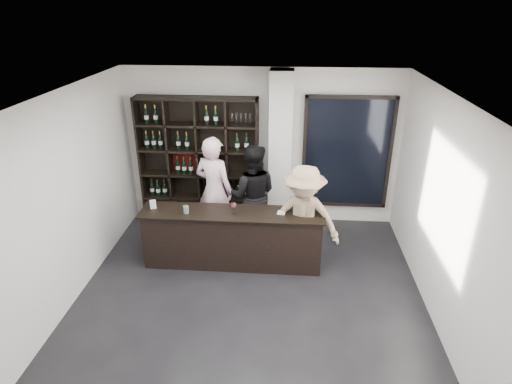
# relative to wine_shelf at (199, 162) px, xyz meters

# --- Properties ---
(floor) EXTENTS (5.00, 5.50, 0.01)m
(floor) POSITION_rel_wine_shelf_xyz_m (1.15, -2.57, -1.20)
(floor) COLOR black
(floor) RESTS_ON ground
(wine_shelf) EXTENTS (2.20, 0.35, 2.40)m
(wine_shelf) POSITION_rel_wine_shelf_xyz_m (0.00, 0.00, 0.00)
(wine_shelf) COLOR black
(wine_shelf) RESTS_ON floor
(structural_column) EXTENTS (0.40, 0.40, 2.90)m
(structural_column) POSITION_rel_wine_shelf_xyz_m (1.50, -0.10, 0.25)
(structural_column) COLOR silver
(structural_column) RESTS_ON floor
(glass_panel) EXTENTS (1.60, 0.08, 2.10)m
(glass_panel) POSITION_rel_wine_shelf_xyz_m (2.70, 0.12, 0.20)
(glass_panel) COLOR black
(glass_panel) RESTS_ON floor
(tasting_counter) EXTENTS (2.87, 0.60, 0.94)m
(tasting_counter) POSITION_rel_wine_shelf_xyz_m (0.80, -1.47, -0.73)
(tasting_counter) COLOR black
(tasting_counter) RESTS_ON floor
(taster_pink) EXTENTS (0.82, 0.69, 1.91)m
(taster_pink) POSITION_rel_wine_shelf_xyz_m (0.40, -0.72, -0.24)
(taster_pink) COLOR #FFCFDE
(taster_pink) RESTS_ON floor
(taster_black) EXTENTS (0.88, 0.69, 1.80)m
(taster_black) POSITION_rel_wine_shelf_xyz_m (1.05, -0.72, -0.30)
(taster_black) COLOR black
(taster_black) RESTS_ON floor
(customer) EXTENTS (1.23, 0.84, 1.75)m
(customer) POSITION_rel_wine_shelf_xyz_m (1.90, -1.52, -0.32)
(customer) COLOR tan
(customer) RESTS_ON floor
(wine_glass) EXTENTS (0.12, 0.12, 0.22)m
(wine_glass) POSITION_rel_wine_shelf_xyz_m (0.84, -1.52, -0.15)
(wine_glass) COLOR white
(wine_glass) RESTS_ON tasting_counter
(spit_cup) EXTENTS (0.09, 0.09, 0.12)m
(spit_cup) POSITION_rel_wine_shelf_xyz_m (0.10, -1.55, -0.20)
(spit_cup) COLOR silver
(spit_cup) RESTS_ON tasting_counter
(napkin_stack) EXTENTS (0.13, 0.13, 0.02)m
(napkin_stack) POSITION_rel_wine_shelf_xyz_m (1.56, -1.45, -0.25)
(napkin_stack) COLOR white
(napkin_stack) RESTS_ON tasting_counter
(card_stand) EXTENTS (0.10, 0.08, 0.14)m
(card_stand) POSITION_rel_wine_shelf_xyz_m (-0.45, -1.43, -0.19)
(card_stand) COLOR white
(card_stand) RESTS_ON tasting_counter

